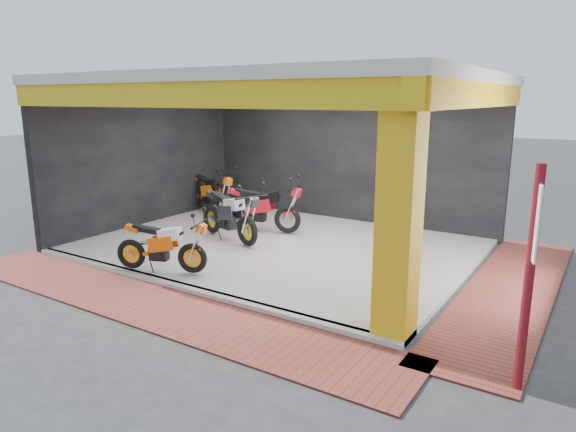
# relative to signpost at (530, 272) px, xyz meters

# --- Properties ---
(ground) EXTENTS (80.00, 80.00, 0.00)m
(ground) POSITION_rel_signpost_xyz_m (-5.43, 1.24, -1.42)
(ground) COLOR #2D2D30
(ground) RESTS_ON ground
(showroom_floor) EXTENTS (8.00, 6.00, 0.10)m
(showroom_floor) POSITION_rel_signpost_xyz_m (-5.43, 3.24, -1.37)
(showroom_floor) COLOR white
(showroom_floor) RESTS_ON ground
(showroom_ceiling) EXTENTS (8.40, 6.40, 0.20)m
(showroom_ceiling) POSITION_rel_signpost_xyz_m (-5.43, 3.24, 2.18)
(showroom_ceiling) COLOR beige
(showroom_ceiling) RESTS_ON corner_column
(back_wall) EXTENTS (8.20, 0.20, 3.50)m
(back_wall) POSITION_rel_signpost_xyz_m (-5.43, 6.34, 0.33)
(back_wall) COLOR black
(back_wall) RESTS_ON ground
(left_wall) EXTENTS (0.20, 6.20, 3.50)m
(left_wall) POSITION_rel_signpost_xyz_m (-9.53, 3.24, 0.33)
(left_wall) COLOR black
(left_wall) RESTS_ON ground
(corner_column) EXTENTS (0.50, 0.50, 3.50)m
(corner_column) POSITION_rel_signpost_xyz_m (-1.68, 0.49, 0.33)
(corner_column) COLOR gold
(corner_column) RESTS_ON ground
(header_beam_front) EXTENTS (8.40, 0.30, 0.40)m
(header_beam_front) POSITION_rel_signpost_xyz_m (-5.43, 0.24, 1.88)
(header_beam_front) COLOR gold
(header_beam_front) RESTS_ON corner_column
(header_beam_right) EXTENTS (0.30, 6.40, 0.40)m
(header_beam_right) POSITION_rel_signpost_xyz_m (-1.43, 3.24, 1.88)
(header_beam_right) COLOR gold
(header_beam_right) RESTS_ON corner_column
(floor_kerb) EXTENTS (8.00, 0.20, 0.10)m
(floor_kerb) POSITION_rel_signpost_xyz_m (-5.43, 0.22, -1.37)
(floor_kerb) COLOR white
(floor_kerb) RESTS_ON ground
(paver_front) EXTENTS (9.00, 1.40, 0.03)m
(paver_front) POSITION_rel_signpost_xyz_m (-5.43, -0.56, -1.41)
(paver_front) COLOR maroon
(paver_front) RESTS_ON ground
(paver_right) EXTENTS (1.40, 7.00, 0.03)m
(paver_right) POSITION_rel_signpost_xyz_m (-0.63, 3.24, -1.41)
(paver_right) COLOR maroon
(paver_right) RESTS_ON ground
(signpost) EXTENTS (0.13, 0.35, 2.60)m
(signpost) POSITION_rel_signpost_xyz_m (0.00, 0.00, 0.00)
(signpost) COLOR maroon
(signpost) RESTS_ON ground
(moto_hero) EXTENTS (2.01, 1.31, 1.15)m
(moto_hero) POSITION_rel_signpost_xyz_m (-5.66, 0.74, -0.75)
(moto_hero) COLOR #FF5E0A
(moto_hero) RESTS_ON showroom_floor
(moto_row_a) EXTENTS (2.38, 1.46, 1.36)m
(moto_row_a) POSITION_rel_signpost_xyz_m (-5.87, 2.69, -0.64)
(moto_row_a) COLOR black
(moto_row_a) RESTS_ON showroom_floor
(moto_row_b) EXTENTS (2.33, 1.29, 1.35)m
(moto_row_b) POSITION_rel_signpost_xyz_m (-5.74, 4.07, -0.65)
(moto_row_b) COLOR red
(moto_row_b) RESTS_ON showroom_floor
(moto_row_d) EXTENTS (2.31, 1.38, 1.33)m
(moto_row_d) POSITION_rel_signpost_xyz_m (-8.20, 4.70, -0.66)
(moto_row_d) COLOR #FF620A
(moto_row_d) RESTS_ON showroom_floor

